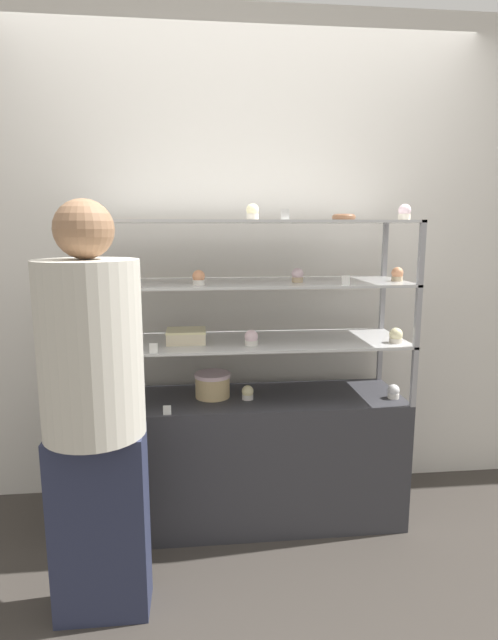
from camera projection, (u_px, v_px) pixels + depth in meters
ground_plane at (249, 516)px, 2.60m from camera, size 20.00×20.00×0.00m
back_wall at (242, 261)px, 2.74m from camera, size 8.00×0.05×2.60m
display_base at (249, 457)px, 2.54m from camera, size 1.53×0.46×0.65m
display_riser_lower at (249, 343)px, 2.44m from camera, size 1.53×0.46×0.29m
display_riser_middle at (249, 285)px, 2.39m from camera, size 1.53×0.46×0.29m
display_riser_upper at (249, 224)px, 2.34m from camera, size 1.53×0.46×0.29m
layer_cake_centerpiece at (213, 385)px, 2.47m from camera, size 0.18×0.18×0.12m
sheet_cake_frosted at (186, 336)px, 2.38m from camera, size 0.19×0.16×0.06m
cupcake_0 at (104, 398)px, 2.36m from camera, size 0.06×0.06×0.07m
cupcake_1 at (248, 393)px, 2.44m from camera, size 0.06×0.06×0.07m
cupcake_2 at (393, 392)px, 2.46m from camera, size 0.06×0.06×0.07m
price_tag_0 at (167, 410)px, 2.23m from camera, size 0.04×0.00×0.04m
cupcake_3 at (100, 339)px, 2.31m from camera, size 0.06×0.06×0.07m
cupcake_4 at (251, 338)px, 2.33m from camera, size 0.06×0.06×0.07m
cupcake_5 at (396, 336)px, 2.38m from camera, size 0.06×0.06×0.07m
price_tag_1 at (153, 348)px, 2.18m from camera, size 0.04×0.00×0.04m
cupcake_6 at (93, 278)px, 2.21m from camera, size 0.06×0.06×0.07m
cupcake_7 at (199, 278)px, 2.23m from camera, size 0.06×0.06×0.07m
cupcake_8 at (297, 275)px, 2.36m from camera, size 0.06×0.06×0.07m
cupcake_9 at (397, 275)px, 2.41m from camera, size 0.06×0.06×0.07m
price_tag_2 at (346, 280)px, 2.22m from camera, size 0.04×0.00×0.04m
cupcake_10 at (87, 211)px, 2.15m from camera, size 0.06×0.06×0.07m
cupcake_11 at (253, 212)px, 2.26m from camera, size 0.06×0.06×0.07m
cupcake_12 at (405, 212)px, 2.29m from camera, size 0.06×0.06×0.07m
price_tag_3 at (285, 214)px, 2.14m from camera, size 0.04×0.00×0.04m
donut_glazed at (344, 217)px, 2.42m from camera, size 0.11×0.11×0.03m
customer_figure at (94, 405)px, 1.81m from camera, size 0.37×0.37×1.57m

